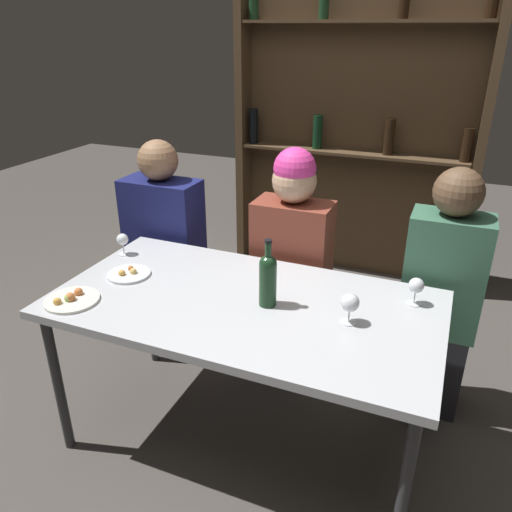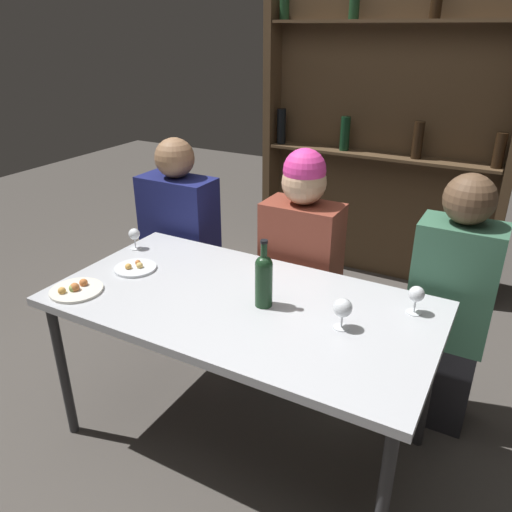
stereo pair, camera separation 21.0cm
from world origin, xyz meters
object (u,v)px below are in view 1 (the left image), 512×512
Objects in this scene: wine_glass_1 at (350,304)px; food_plate_1 at (129,274)px; wine_glass_0 at (123,240)px; food_plate_0 at (71,299)px; wine_glass_2 at (416,287)px; seated_person_left at (166,253)px; seated_person_right at (439,301)px; wine_bottle at (268,277)px; seated_person_center at (291,269)px.

food_plate_1 is at bearing 179.13° from wine_glass_1.
wine_glass_0 reaches higher than food_plate_0.
food_plate_1 is (0.16, -0.19, -0.07)m from wine_glass_0.
wine_glass_2 is 1.25m from food_plate_1.
seated_person_right is at bearing 0.00° from seated_person_left.
seated_person_right reaches higher than wine_glass_0.
wine_bottle reaches higher than wine_glass_0.
food_plate_1 is (0.08, 0.29, -0.00)m from food_plate_0.
wine_glass_2 is 0.09× the size of seated_person_right.
food_plate_0 is 0.30m from food_plate_1.
wine_glass_1 is at bearing -54.19° from seated_person_center.
seated_person_left reaches higher than wine_glass_1.
wine_glass_0 is (-0.84, 0.19, -0.05)m from wine_bottle.
food_plate_0 is (-1.09, -0.27, -0.07)m from wine_glass_1.
seated_person_left reaches higher than food_plate_0.
seated_person_center reaches higher than seated_person_left.
seated_person_left is at bearing 107.16° from food_plate_1.
food_plate_0 is at bearing -127.61° from seated_person_center.
wine_glass_2 is at bearing 10.67° from food_plate_1.
wine_bottle is 0.60m from wine_glass_2.
food_plate_1 is 0.16× the size of seated_person_right.
seated_person_right is at bearing 0.00° from seated_person_center.
wine_glass_1 reaches higher than food_plate_1.
wine_glass_0 is 0.56× the size of food_plate_1.
seated_person_left is (-1.40, 0.34, -0.24)m from wine_glass_2.
food_plate_1 is at bearing -72.84° from seated_person_left.
seated_person_center reaches higher than food_plate_0.
seated_person_center is (0.59, 0.57, -0.13)m from food_plate_1.
seated_person_right is at bearing 23.40° from food_plate_1.
seated_person_left is 1.00× the size of seated_person_right.
wine_bottle is at bearing -81.11° from seated_person_center.
wine_bottle reaches higher than food_plate_1.
food_plate_0 is 1.10m from seated_person_center.
wine_bottle is 0.23× the size of seated_person_left.
seated_person_left is at bearing 166.30° from wine_glass_2.
wine_glass_2 is at bearing 1.90° from wine_glass_0.
wine_bottle is at bearing 177.69° from wine_glass_1.
food_plate_1 is 0.83m from seated_person_center.
wine_glass_0 is 0.09× the size of seated_person_center.
food_plate_0 is (-0.75, -0.29, -0.11)m from wine_bottle.
wine_glass_2 is (0.55, 0.23, -0.04)m from wine_bottle.
wine_glass_2 is at bearing 21.75° from food_plate_0.
seated_person_left is 0.77m from seated_person_center.
seated_person_center is (-0.64, 0.34, -0.20)m from wine_glass_2.
wine_bottle reaches higher than wine_glass_2.
wine_glass_1 is 1.02m from food_plate_1.
wine_glass_2 is at bearing 23.01° from wine_bottle.
wine_glass_2 is 0.42m from seated_person_right.
seated_person_right reaches higher than wine_glass_1.
wine_bottle is 0.23× the size of seated_person_center.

